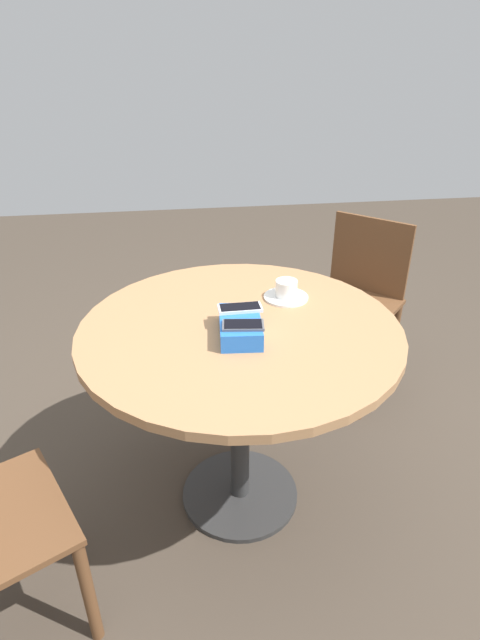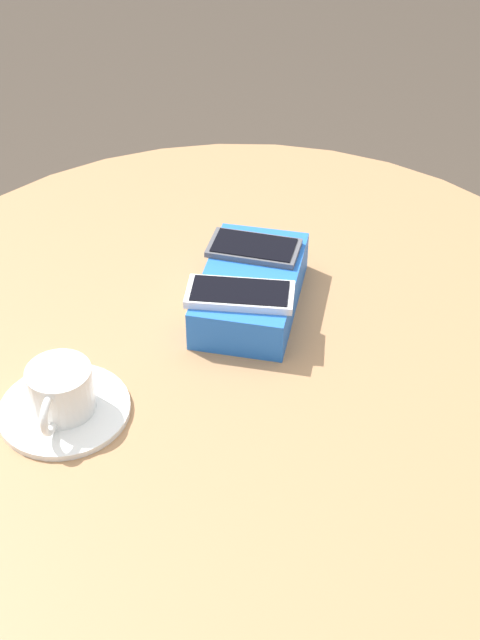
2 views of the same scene
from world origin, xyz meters
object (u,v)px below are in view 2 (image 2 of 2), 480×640
Objects in this scene: round_table at (240,398)px; phone_box at (250,289)px; coffee_cup at (60,390)px; phone_gray at (254,248)px; phone_white at (240,292)px; saucer at (65,410)px.

round_table is 4.63× the size of phone_box.
round_table is at bearing 132.86° from coffee_cup.
phone_gray reaches higher than phone_box.
phone_white reaches higher than coffee_cup.
coffee_cup reaches higher than round_table.
phone_gray is at bearing 145.11° from saucer.
phone_gray is 1.24× the size of coffee_cup.
coffee_cup is at bearing -1.31° from saucer.
phone_gray reaches higher than round_table.
phone_box is 2.12× the size of coffee_cup.
phone_gray is 0.83× the size of saucer.
phone_white reaches higher than saucer.
saucer is 1.49× the size of coffee_cup.
phone_white is at bearing -3.80° from phone_gray.
phone_gray is 0.94× the size of phone_white.
coffee_cup is (0.23, -0.20, 0.01)m from phone_box.
phone_box reaches higher than saucer.
round_table is 7.48× the size of phone_white.
coffee_cup reaches higher than saucer.
round_table is at bearing -7.19° from phone_box.
saucer is at bearing -46.67° from phone_white.
phone_box is at bearing 139.85° from coffee_cup.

